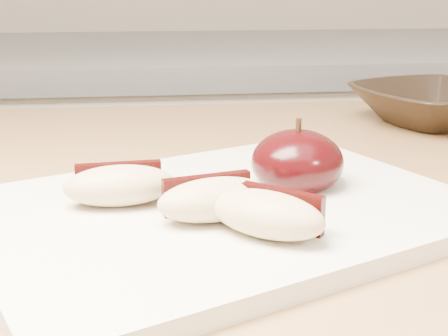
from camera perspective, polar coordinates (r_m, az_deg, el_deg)
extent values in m
cube|color=silver|center=(1.34, -5.69, -10.09)|extent=(2.40, 0.60, 0.90)
cube|color=slate|center=(1.21, -6.35, 10.20)|extent=(2.40, 0.62, 0.04)
cube|color=#9A6B43|center=(0.53, -5.29, -3.19)|extent=(1.64, 0.64, 0.04)
cube|color=silver|center=(0.44, 0.00, -3.98)|extent=(0.40, 0.35, 0.01)
ellipsoid|color=black|center=(0.47, 6.71, 0.54)|extent=(0.09, 0.09, 0.05)
cylinder|color=black|center=(0.46, 6.83, 3.93)|extent=(0.00, 0.00, 0.01)
ellipsoid|color=tan|center=(0.43, -9.51, -1.58)|extent=(0.08, 0.04, 0.03)
cube|color=black|center=(0.45, -9.59, -1.07)|extent=(0.06, 0.01, 0.03)
ellipsoid|color=tan|center=(0.40, -0.83, -2.90)|extent=(0.08, 0.05, 0.03)
cube|color=black|center=(0.41, -1.59, -2.33)|extent=(0.06, 0.02, 0.03)
ellipsoid|color=tan|center=(0.37, 3.87, -4.23)|extent=(0.08, 0.08, 0.03)
cube|color=black|center=(0.39, 5.01, -3.65)|extent=(0.05, 0.04, 0.03)
imported|color=black|center=(0.76, 18.74, 5.49)|extent=(0.22, 0.22, 0.04)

